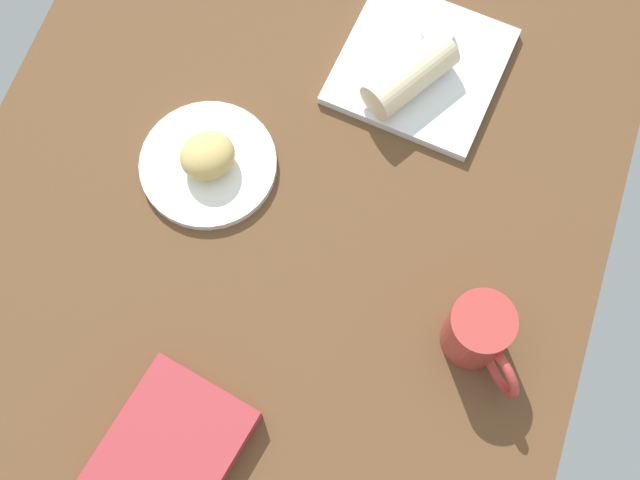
{
  "coord_description": "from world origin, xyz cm",
  "views": [
    {
      "loc": [
        -38.13,
        -19.05,
        117.94
      ],
      "look_at": [
        -1.37,
        -6.71,
        7.0
      ],
      "focal_mm": 48.72,
      "sensor_mm": 36.0,
      "label": 1
    }
  ],
  "objects_px": {
    "scone_pastry": "(207,156)",
    "coffee_mug": "(480,333)",
    "breakfast_wrap": "(410,75)",
    "square_plate": "(420,66)",
    "sauce_cup": "(438,32)",
    "round_plate": "(208,164)",
    "book_stack": "(171,448)"
  },
  "relations": [
    {
      "from": "square_plate",
      "to": "breakfast_wrap",
      "type": "height_order",
      "value": "breakfast_wrap"
    },
    {
      "from": "round_plate",
      "to": "sauce_cup",
      "type": "xyz_separation_m",
      "value": [
        0.3,
        -0.25,
        0.02
      ]
    },
    {
      "from": "coffee_mug",
      "to": "breakfast_wrap",
      "type": "bearing_deg",
      "value": 29.71
    },
    {
      "from": "sauce_cup",
      "to": "scone_pastry",
      "type": "bearing_deg",
      "value": 140.48
    },
    {
      "from": "round_plate",
      "to": "book_stack",
      "type": "distance_m",
      "value": 0.4
    },
    {
      "from": "round_plate",
      "to": "breakfast_wrap",
      "type": "xyz_separation_m",
      "value": [
        0.21,
        -0.23,
        0.04
      ]
    },
    {
      "from": "breakfast_wrap",
      "to": "book_stack",
      "type": "distance_m",
      "value": 0.61
    },
    {
      "from": "breakfast_wrap",
      "to": "scone_pastry",
      "type": "bearing_deg",
      "value": 72.72
    },
    {
      "from": "breakfast_wrap",
      "to": "book_stack",
      "type": "relative_size",
      "value": 0.66
    },
    {
      "from": "book_stack",
      "to": "breakfast_wrap",
      "type": "bearing_deg",
      "value": -12.85
    },
    {
      "from": "round_plate",
      "to": "coffee_mug",
      "type": "relative_size",
      "value": 1.71
    },
    {
      "from": "book_stack",
      "to": "coffee_mug",
      "type": "relative_size",
      "value": 1.88
    },
    {
      "from": "square_plate",
      "to": "sauce_cup",
      "type": "distance_m",
      "value": 0.06
    },
    {
      "from": "round_plate",
      "to": "square_plate",
      "type": "height_order",
      "value": "square_plate"
    },
    {
      "from": "breakfast_wrap",
      "to": "coffee_mug",
      "type": "distance_m",
      "value": 0.39
    },
    {
      "from": "sauce_cup",
      "to": "breakfast_wrap",
      "type": "height_order",
      "value": "breakfast_wrap"
    },
    {
      "from": "breakfast_wrap",
      "to": "book_stack",
      "type": "xyz_separation_m",
      "value": [
        -0.59,
        0.14,
        -0.03
      ]
    },
    {
      "from": "sauce_cup",
      "to": "breakfast_wrap",
      "type": "distance_m",
      "value": 0.1
    },
    {
      "from": "square_plate",
      "to": "coffee_mug",
      "type": "relative_size",
      "value": 2.02
    },
    {
      "from": "round_plate",
      "to": "square_plate",
      "type": "relative_size",
      "value": 0.85
    },
    {
      "from": "scone_pastry",
      "to": "coffee_mug",
      "type": "height_order",
      "value": "coffee_mug"
    },
    {
      "from": "round_plate",
      "to": "sauce_cup",
      "type": "bearing_deg",
      "value": -39.85
    },
    {
      "from": "square_plate",
      "to": "sauce_cup",
      "type": "xyz_separation_m",
      "value": [
        0.05,
        -0.01,
        0.02
      ]
    },
    {
      "from": "square_plate",
      "to": "coffee_mug",
      "type": "height_order",
      "value": "coffee_mug"
    },
    {
      "from": "round_plate",
      "to": "scone_pastry",
      "type": "height_order",
      "value": "scone_pastry"
    },
    {
      "from": "scone_pastry",
      "to": "coffee_mug",
      "type": "xyz_separation_m",
      "value": [
        -0.13,
        -0.42,
        0.01
      ]
    },
    {
      "from": "square_plate",
      "to": "sauce_cup",
      "type": "height_order",
      "value": "sauce_cup"
    },
    {
      "from": "round_plate",
      "to": "square_plate",
      "type": "bearing_deg",
      "value": -44.11
    },
    {
      "from": "sauce_cup",
      "to": "book_stack",
      "type": "xyz_separation_m",
      "value": [
        -0.69,
        0.15,
        -0.01
      ]
    },
    {
      "from": "round_plate",
      "to": "breakfast_wrap",
      "type": "distance_m",
      "value": 0.32
    },
    {
      "from": "sauce_cup",
      "to": "book_stack",
      "type": "height_order",
      "value": "sauce_cup"
    },
    {
      "from": "square_plate",
      "to": "book_stack",
      "type": "height_order",
      "value": "book_stack"
    }
  ]
}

